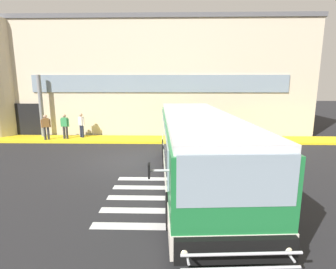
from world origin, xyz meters
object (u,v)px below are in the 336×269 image
Objects in this scene: passenger_at_curb_edge at (81,124)px; entry_support_column at (41,106)px; passenger_near_column at (46,126)px; passenger_by_doorway at (65,125)px; bus_main_foreground at (197,149)px.

entry_support_column is at bearing 173.31° from passenger_at_curb_edge.
passenger_by_doorway is (1.12, 0.34, 0.00)m from passenger_near_column.
passenger_at_curb_edge is at bearing -6.69° from entry_support_column.
passenger_at_curb_edge is (2.86, -0.34, -1.19)m from entry_support_column.
passenger_near_column is at bearing -55.28° from entry_support_column.
passenger_near_column and passenger_at_curb_edge have the same top height.
bus_main_foreground reaches higher than passenger_by_doorway.
bus_main_foreground is 6.59× the size of passenger_by_doorway.
passenger_near_column is at bearing 143.70° from bus_main_foreground.
passenger_near_column is at bearing -158.32° from passenger_at_curb_edge.
passenger_at_curb_edge is at bearing 27.04° from passenger_by_doorway.
passenger_at_curb_edge is at bearing 133.48° from bus_main_foreground.
entry_support_column is at bearing 124.72° from passenger_near_column.
bus_main_foreground is at bearing -41.20° from passenger_by_doorway.
passenger_near_column is 1.00× the size of passenger_at_curb_edge.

